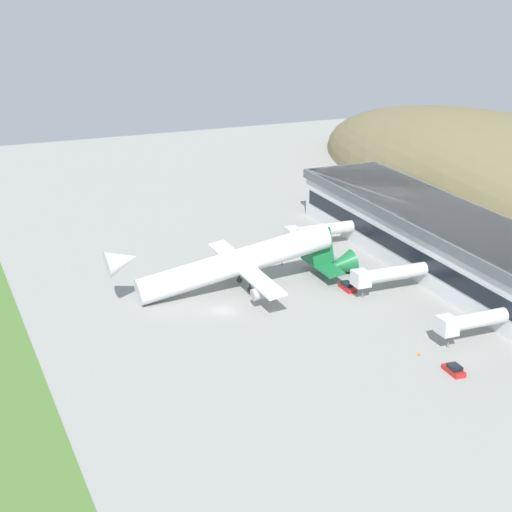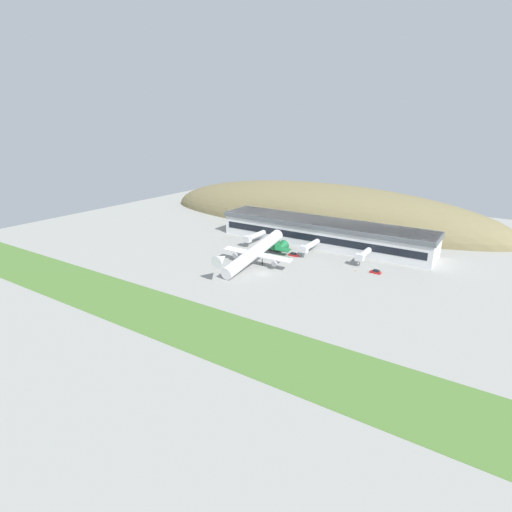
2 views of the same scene
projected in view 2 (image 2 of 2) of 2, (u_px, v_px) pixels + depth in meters
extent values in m
plane|color=gray|center=(264.00, 274.00, 156.64)|extent=(320.72, 320.72, 0.00)
cube|color=#4C7533|center=(182.00, 321.00, 119.66)|extent=(288.65, 24.13, 0.08)
ellipsoid|color=olive|center=(317.00, 219.00, 244.42)|extent=(217.16, 63.81, 44.05)
cube|color=silver|center=(323.00, 233.00, 193.10)|extent=(103.36, 19.26, 11.60)
cube|color=#565B60|center=(324.00, 223.00, 191.58)|extent=(104.56, 20.46, 2.09)
cube|color=black|center=(315.00, 238.00, 185.59)|extent=(99.23, 0.16, 3.25)
cylinder|color=silver|center=(256.00, 236.00, 194.57)|extent=(2.60, 14.79, 2.60)
cube|color=silver|center=(247.00, 239.00, 188.70)|extent=(3.38, 2.86, 2.86)
cylinder|color=slate|center=(248.00, 243.00, 189.73)|extent=(0.36, 0.36, 4.00)
cylinder|color=silver|center=(311.00, 245.00, 179.63)|extent=(2.60, 14.16, 2.60)
cube|color=silver|center=(304.00, 249.00, 174.01)|extent=(3.38, 2.86, 2.86)
cylinder|color=slate|center=(304.00, 253.00, 175.04)|extent=(0.36, 0.36, 4.00)
cylinder|color=silver|center=(364.00, 254.00, 168.09)|extent=(2.60, 11.63, 2.60)
cube|color=silver|center=(360.00, 257.00, 163.47)|extent=(3.38, 2.86, 2.86)
cylinder|color=slate|center=(360.00, 262.00, 164.50)|extent=(0.36, 0.36, 4.00)
cylinder|color=silver|center=(254.00, 253.00, 163.59)|extent=(5.02, 39.34, 11.23)
cone|color=silver|center=(221.00, 259.00, 144.98)|extent=(4.92, 6.24, 5.75)
cone|color=#196B38|center=(281.00, 248.00, 182.62)|extent=(4.92, 7.24, 5.91)
cube|color=#196B38|center=(277.00, 240.00, 178.07)|extent=(0.50, 5.66, 8.11)
cube|color=#196B38|center=(277.00, 248.00, 179.47)|extent=(13.06, 3.53, 0.92)
cube|color=silver|center=(257.00, 254.00, 165.50)|extent=(32.25, 3.63, 1.02)
cylinder|color=#9E9EA3|center=(237.00, 254.00, 170.55)|extent=(2.30, 3.92, 2.85)
cylinder|color=#9E9EA3|center=(276.00, 262.00, 160.54)|extent=(2.30, 3.92, 2.85)
cylinder|color=#2D2D2D|center=(251.00, 259.00, 167.72)|extent=(0.28, 0.28, 2.20)
cylinder|color=#2D2D2D|center=(251.00, 261.00, 168.07)|extent=(0.45, 1.10, 1.10)
cylinder|color=#2D2D2D|center=(262.00, 261.00, 164.86)|extent=(0.28, 0.28, 2.20)
cylinder|color=#2D2D2D|center=(262.00, 264.00, 165.22)|extent=(0.45, 1.10, 1.10)
cylinder|color=#2D2D2D|center=(235.00, 264.00, 153.21)|extent=(0.22, 0.22, 1.98)
cylinder|color=#2D2D2D|center=(235.00, 267.00, 153.53)|extent=(0.30, 0.82, 0.82)
cube|color=#B21E1E|center=(376.00, 272.00, 157.23)|extent=(4.22, 2.02, 0.79)
cube|color=black|center=(376.00, 271.00, 156.89)|extent=(2.34, 1.68, 0.65)
cube|color=#B21E1E|center=(294.00, 255.00, 177.46)|extent=(4.58, 1.87, 0.78)
cube|color=black|center=(293.00, 254.00, 177.35)|extent=(2.53, 1.57, 0.64)
cube|color=#333338|center=(280.00, 249.00, 183.43)|extent=(2.48, 2.33, 2.44)
cube|color=black|center=(282.00, 248.00, 182.65)|extent=(0.10, 1.96, 1.07)
cube|color=#38383D|center=(272.00, 249.00, 185.64)|extent=(5.25, 2.13, 0.90)
cylinder|color=#999EA3|center=(272.00, 246.00, 185.14)|extent=(4.99, 2.24, 2.19)
cube|color=orange|center=(356.00, 271.00, 159.92)|extent=(0.52, 0.52, 0.03)
cone|color=orange|center=(356.00, 270.00, 159.82)|extent=(0.40, 0.40, 0.55)
cube|color=orange|center=(253.00, 253.00, 182.06)|extent=(0.52, 0.52, 0.03)
cone|color=orange|center=(253.00, 252.00, 181.97)|extent=(0.40, 0.40, 0.55)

